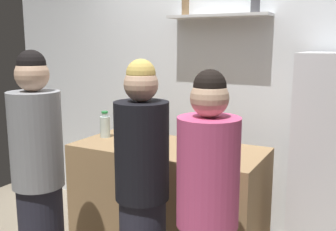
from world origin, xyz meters
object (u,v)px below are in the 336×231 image
object	(u,v)px
utensil_holder	(141,143)
person_grey_hoodie	(39,179)
water_bottle_plastic	(105,126)
person_pink_top	(207,218)
refrigerator	(335,167)
baking_pan	(205,149)
wine_bottle_amber_glass	(207,128)
wine_bottle_pale_glass	(121,137)
wine_bottle_dark_glass	(137,120)
wine_bottle_green_glass	(147,131)
person_blonde	(142,192)

from	to	relation	value
utensil_holder	person_grey_hoodie	size ratio (longest dim) A/B	0.13
water_bottle_plastic	person_pink_top	xyz separation A→B (m)	(1.30, -0.82, -0.24)
refrigerator	baking_pan	distance (m)	0.97
wine_bottle_amber_glass	baking_pan	bearing A→B (deg)	-70.29
baking_pan	wine_bottle_pale_glass	xyz separation A→B (m)	(-0.59, -0.26, 0.08)
refrigerator	person_pink_top	xyz separation A→B (m)	(-0.55, -1.15, -0.05)
baking_pan	water_bottle_plastic	bearing A→B (deg)	177.72
utensil_holder	wine_bottle_dark_glass	size ratio (longest dim) A/B	0.69
wine_bottle_amber_glass	person_grey_hoodie	xyz separation A→B (m)	(-0.73, -1.18, -0.20)
wine_bottle_dark_glass	utensil_holder	bearing A→B (deg)	-54.96
wine_bottle_green_glass	person_grey_hoodie	xyz separation A→B (m)	(-0.34, -0.86, -0.20)
wine_bottle_green_glass	wine_bottle_dark_glass	world-z (taller)	wine_bottle_dark_glass
wine_bottle_pale_glass	wine_bottle_green_glass	bearing A→B (deg)	73.40
person_blonde	refrigerator	bearing A→B (deg)	-143.88
wine_bottle_green_glass	wine_bottle_pale_glass	bearing A→B (deg)	-106.60
utensil_holder	wine_bottle_green_glass	distance (m)	0.21
water_bottle_plastic	person_blonde	size ratio (longest dim) A/B	0.14
water_bottle_plastic	wine_bottle_dark_glass	bearing A→B (deg)	56.76
wine_bottle_dark_glass	person_pink_top	distance (m)	1.58
water_bottle_plastic	person_grey_hoodie	bearing A→B (deg)	-82.54
wine_bottle_green_glass	water_bottle_plastic	size ratio (longest dim) A/B	1.29
wine_bottle_green_glass	person_pink_top	bearing A→B (deg)	-42.66
wine_bottle_amber_glass	person_blonde	world-z (taller)	person_blonde
wine_bottle_pale_glass	person_blonde	size ratio (longest dim) A/B	0.18
wine_bottle_green_glass	person_blonde	bearing A→B (deg)	-61.67
person_grey_hoodie	refrigerator	bearing A→B (deg)	-9.02
refrigerator	wine_bottle_green_glass	bearing A→B (deg)	-165.00
refrigerator	wine_bottle_green_glass	size ratio (longest dim) A/B	5.62
refrigerator	person_grey_hoodie	world-z (taller)	person_grey_hoodie
wine_bottle_green_glass	wine_bottle_dark_glass	bearing A→B (deg)	133.43
person_blonde	wine_bottle_dark_glass	bearing A→B (deg)	-65.31
baking_pan	wine_bottle_pale_glass	distance (m)	0.65
utensil_holder	water_bottle_plastic	size ratio (longest dim) A/B	0.96
person_grey_hoodie	wine_bottle_amber_glass	bearing A→B (deg)	13.69
utensil_holder	wine_bottle_amber_glass	size ratio (longest dim) A/B	0.73
refrigerator	water_bottle_plastic	world-z (taller)	refrigerator
person_pink_top	person_grey_hoodie	bearing A→B (deg)	103.00
wine_bottle_pale_glass	baking_pan	bearing A→B (deg)	24.23
baking_pan	wine_bottle_pale_glass	bearing A→B (deg)	-155.77
baking_pan	wine_bottle_amber_glass	bearing A→B (deg)	109.71
refrigerator	wine_bottle_amber_glass	distance (m)	1.02
person_blonde	wine_bottle_green_glass	bearing A→B (deg)	-70.64
baking_pan	wine_bottle_dark_glass	bearing A→B (deg)	159.41
wine_bottle_pale_glass	wine_bottle_amber_glass	bearing A→B (deg)	50.84
utensil_holder	wine_bottle_dark_glass	xyz separation A→B (m)	(-0.35, 0.49, 0.06)
water_bottle_plastic	person_grey_hoodie	world-z (taller)	person_grey_hoodie
baking_pan	person_grey_hoodie	bearing A→B (deg)	-134.45
utensil_holder	wine_bottle_green_glass	xyz separation A→B (m)	(-0.06, 0.19, 0.05)
utensil_holder	person_blonde	xyz separation A→B (m)	(0.30, -0.47, -0.18)
baking_pan	person_pink_top	distance (m)	0.87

